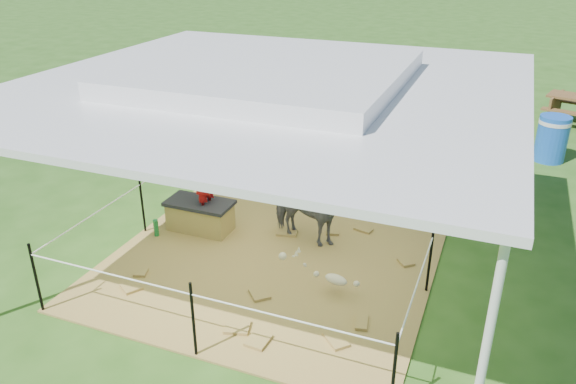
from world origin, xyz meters
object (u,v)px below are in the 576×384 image
at_px(straw_bale, 200,217).
at_px(trash_barrel, 552,139).
at_px(picnic_table_near, 441,99).
at_px(foal, 336,278).
at_px(distant_person, 468,107).
at_px(woman, 203,171).
at_px(green_bottle, 156,228).
at_px(pony, 306,212).

height_order(straw_bale, trash_barrel, trash_barrel).
bearing_deg(picnic_table_near, foal, -74.32).
distance_m(straw_bale, foal, 2.72).
distance_m(straw_bale, distant_person, 7.96).
height_order(woman, green_bottle, woman).
bearing_deg(distant_person, picnic_table_near, -31.79).
bearing_deg(woman, distant_person, 154.75).
height_order(straw_bale, distant_person, distant_person).
height_order(trash_barrel, picnic_table_near, trash_barrel).
bearing_deg(pony, foal, -133.50).
relative_size(green_bottle, picnic_table_near, 0.18).
bearing_deg(picnic_table_near, green_bottle, -93.85).
relative_size(green_bottle, distant_person, 0.27).
bearing_deg(foal, green_bottle, -175.91).
height_order(straw_bale, woman, woman).
xyz_separation_m(straw_bale, woman, (0.10, 0.00, 0.82)).
bearing_deg(green_bottle, picnic_table_near, 69.83).
distance_m(foal, picnic_table_near, 9.22).
distance_m(green_bottle, pony, 2.40).
height_order(woman, foal, woman).
bearing_deg(distant_person, green_bottle, 86.20).
xyz_separation_m(woman, pony, (1.62, 0.24, -0.53)).
height_order(woman, distant_person, woman).
distance_m(woman, distant_person, 7.94).
height_order(pony, foal, pony).
bearing_deg(trash_barrel, green_bottle, -134.73).
relative_size(foal, trash_barrel, 0.91).
xyz_separation_m(pony, foal, (0.85, -1.14, -0.27)).
relative_size(straw_bale, woman, 0.83).
bearing_deg(distant_person, woman, 88.85).
height_order(green_bottle, picnic_table_near, picnic_table_near).
bearing_deg(woman, straw_bale, -90.17).
xyz_separation_m(green_bottle, picnic_table_near, (3.22, 8.77, 0.16)).
relative_size(trash_barrel, distant_person, 0.95).
xyz_separation_m(green_bottle, distant_person, (4.00, 7.62, 0.34)).
xyz_separation_m(pony, trash_barrel, (3.59, 5.24, -0.06)).
bearing_deg(trash_barrel, foal, -113.31).
bearing_deg(straw_bale, woman, 0.00).
xyz_separation_m(trash_barrel, distant_person, (-1.86, 1.70, 0.03)).
xyz_separation_m(woman, foal, (2.47, -0.90, -0.80)).
bearing_deg(distant_person, pony, 99.89).
distance_m(straw_bale, trash_barrel, 7.63).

